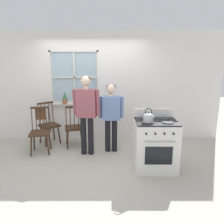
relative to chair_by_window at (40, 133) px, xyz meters
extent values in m
plane|color=#B2AD9E|center=(1.08, -0.47, -0.45)|extent=(16.00, 16.00, 0.00)
cube|color=white|center=(-1.04, 0.93, 0.90)|extent=(2.16, 0.06, 2.70)
cube|color=white|center=(2.76, 0.93, 0.90)|extent=(3.04, 0.06, 2.70)
cube|color=white|center=(0.64, 0.93, 0.01)|extent=(1.20, 0.06, 0.93)
cube|color=white|center=(0.64, 0.93, 2.01)|extent=(1.20, 0.06, 0.48)
cube|color=silver|center=(0.64, 0.85, 0.46)|extent=(1.26, 0.10, 0.03)
cube|color=#9EB7C6|center=(0.64, 0.94, 1.12)|extent=(1.14, 0.01, 1.23)
cube|color=silver|center=(0.64, 0.91, 1.12)|extent=(0.04, 0.02, 1.29)
cube|color=silver|center=(0.64, 0.91, 1.12)|extent=(1.20, 0.02, 0.04)
cube|color=silver|center=(0.06, 0.91, 1.12)|extent=(0.04, 0.03, 1.29)
cube|color=silver|center=(1.22, 0.91, 1.12)|extent=(0.04, 0.03, 1.29)
cube|color=silver|center=(0.64, 0.91, 1.75)|extent=(1.20, 0.03, 0.04)
cube|color=silver|center=(0.64, 0.91, 0.50)|extent=(1.20, 0.03, 0.04)
cube|color=#3D2819|center=(0.00, -0.02, 0.00)|extent=(0.48, 0.46, 0.04)
cylinder|color=#3D2819|center=(-0.14, -0.21, -0.24)|extent=(0.07, 0.07, 0.43)
cylinder|color=#3D2819|center=(0.20, -0.16, -0.24)|extent=(0.07, 0.07, 0.43)
cylinder|color=#3D2819|center=(-0.19, 0.11, -0.24)|extent=(0.07, 0.07, 0.43)
cylinder|color=#3D2819|center=(0.15, 0.16, -0.24)|extent=(0.07, 0.07, 0.43)
cylinder|color=#3D2819|center=(-0.20, 0.12, 0.25)|extent=(0.03, 0.07, 0.51)
cylinder|color=#3D2819|center=(-0.11, 0.13, 0.25)|extent=(0.03, 0.07, 0.51)
cylinder|color=#3D2819|center=(-0.02, 0.15, 0.25)|extent=(0.03, 0.07, 0.51)
cylinder|color=#3D2819|center=(0.07, 0.16, 0.25)|extent=(0.03, 0.07, 0.51)
cylinder|color=#3D2819|center=(0.16, 0.17, 0.25)|extent=(0.03, 0.07, 0.51)
cube|color=#3D2819|center=(-0.02, 0.15, 0.52)|extent=(0.38, 0.10, 0.04)
cube|color=#3D2819|center=(0.68, 0.37, 0.00)|extent=(0.50, 0.49, 0.04)
cylinder|color=#3D2819|center=(0.80, 0.57, -0.24)|extent=(0.07, 0.08, 0.43)
cylinder|color=#3D2819|center=(0.47, 0.49, -0.24)|extent=(0.08, 0.07, 0.43)
cylinder|color=#3D2819|center=(0.88, 0.26, -0.24)|extent=(0.08, 0.07, 0.43)
cylinder|color=#3D2819|center=(0.55, 0.18, -0.24)|extent=(0.07, 0.08, 0.43)
cylinder|color=#3D2819|center=(0.89, 0.25, 0.25)|extent=(0.03, 0.07, 0.51)
cylinder|color=#3D2819|center=(0.81, 0.23, 0.25)|extent=(0.03, 0.07, 0.51)
cylinder|color=#3D2819|center=(0.72, 0.21, 0.25)|extent=(0.03, 0.07, 0.51)
cylinder|color=#3D2819|center=(0.63, 0.19, 0.25)|extent=(0.03, 0.07, 0.51)
cylinder|color=#3D2819|center=(0.54, 0.17, 0.25)|extent=(0.03, 0.07, 0.51)
cube|color=#3D2819|center=(0.72, 0.21, 0.52)|extent=(0.38, 0.13, 0.04)
cube|color=#3D2819|center=(0.05, 0.54, 0.00)|extent=(0.58, 0.57, 0.04)
cylinder|color=#3D2819|center=(0.01, 0.31, -0.24)|extent=(0.06, 0.09, 0.43)
cylinder|color=#3D2819|center=(0.28, 0.52, -0.24)|extent=(0.09, 0.06, 0.43)
cylinder|color=#3D2819|center=(-0.19, 0.56, -0.24)|extent=(0.09, 0.06, 0.43)
cylinder|color=#3D2819|center=(0.08, 0.77, -0.24)|extent=(0.06, 0.09, 0.43)
cylinder|color=#3D2819|center=(-0.20, 0.56, 0.25)|extent=(0.06, 0.07, 0.51)
cylinder|color=#3D2819|center=(-0.13, 0.61, 0.25)|extent=(0.06, 0.07, 0.51)
cylinder|color=#3D2819|center=(-0.06, 0.67, 0.25)|extent=(0.06, 0.07, 0.51)
cylinder|color=#3D2819|center=(0.01, 0.73, 0.25)|extent=(0.06, 0.07, 0.51)
cylinder|color=#3D2819|center=(0.08, 0.78, 0.25)|extent=(0.06, 0.07, 0.51)
cube|color=#3D2819|center=(-0.06, 0.67, 0.52)|extent=(0.32, 0.27, 0.04)
cylinder|color=black|center=(0.95, -0.08, -0.04)|extent=(0.12, 0.12, 0.83)
cylinder|color=black|center=(1.11, -0.10, -0.04)|extent=(0.12, 0.12, 0.83)
cube|color=#934C56|center=(1.03, -0.09, 0.66)|extent=(0.43, 0.25, 0.58)
cylinder|color=#934C56|center=(0.79, -0.08, 0.69)|extent=(0.09, 0.12, 0.54)
cylinder|color=#934C56|center=(1.27, -0.13, 0.69)|extent=(0.09, 0.12, 0.54)
cylinder|color=beige|center=(1.03, -0.09, 0.99)|extent=(0.10, 0.10, 0.07)
sphere|color=beige|center=(1.03, -0.09, 1.13)|extent=(0.20, 0.20, 0.20)
ellipsoid|color=brown|center=(1.03, -0.07, 1.14)|extent=(0.20, 0.20, 0.16)
cylinder|color=black|center=(1.47, 0.07, -0.09)|extent=(0.12, 0.12, 0.73)
cylinder|color=black|center=(1.62, 0.07, -0.09)|extent=(0.12, 0.12, 0.73)
cube|color=#6B84B7|center=(1.54, 0.07, 0.53)|extent=(0.39, 0.22, 0.51)
cylinder|color=#6B84B7|center=(1.31, 0.04, 0.55)|extent=(0.08, 0.11, 0.47)
cylinder|color=#6B84B7|center=(1.77, 0.05, 0.55)|extent=(0.08, 0.11, 0.47)
cylinder|color=beige|center=(1.54, 0.07, 0.82)|extent=(0.10, 0.10, 0.06)
sphere|color=beige|center=(1.54, 0.07, 0.95)|extent=(0.20, 0.20, 0.20)
ellipsoid|color=black|center=(1.54, 0.08, 0.96)|extent=(0.20, 0.20, 0.16)
cube|color=white|center=(2.36, -0.74, 0.00)|extent=(0.76, 0.64, 0.90)
cube|color=black|center=(2.36, -0.74, 0.46)|extent=(0.74, 0.61, 0.02)
cylinder|color=#2D2D30|center=(2.19, -0.87, 0.48)|extent=(0.20, 0.20, 0.02)
cylinder|color=#2D2D30|center=(2.53, -0.87, 0.48)|extent=(0.20, 0.20, 0.02)
cylinder|color=#2D2D30|center=(2.19, -0.61, 0.48)|extent=(0.20, 0.20, 0.02)
cylinder|color=#2D2D30|center=(2.53, -0.61, 0.48)|extent=(0.20, 0.20, 0.02)
cube|color=white|center=(2.36, -0.45, 0.55)|extent=(0.76, 0.06, 0.16)
cube|color=black|center=(2.36, -1.06, -0.06)|extent=(0.47, 0.01, 0.32)
cylinder|color=silver|center=(2.36, -1.09, 0.19)|extent=(0.53, 0.02, 0.02)
cylinder|color=#232326|center=(2.13, -1.07, 0.34)|extent=(0.04, 0.02, 0.04)
cylinder|color=#232326|center=(2.28, -1.07, 0.34)|extent=(0.04, 0.02, 0.04)
cylinder|color=#232326|center=(2.43, -1.07, 0.34)|extent=(0.04, 0.02, 0.04)
cylinder|color=#232326|center=(2.58, -1.07, 0.34)|extent=(0.04, 0.02, 0.04)
cylinder|color=#B7B7BC|center=(2.19, -0.87, 0.55)|extent=(0.17, 0.17, 0.12)
ellipsoid|color=#B7B7BC|center=(2.19, -0.87, 0.61)|extent=(0.16, 0.16, 0.07)
sphere|color=black|center=(2.19, -0.87, 0.65)|extent=(0.03, 0.03, 0.03)
cylinder|color=#B7B7BC|center=(2.27, -0.87, 0.56)|extent=(0.08, 0.03, 0.07)
torus|color=black|center=(2.19, -0.87, 0.67)|extent=(0.12, 0.01, 0.12)
cylinder|color=#935B3D|center=(0.38, 0.84, 0.54)|extent=(0.11, 0.11, 0.12)
cylinder|color=#33261C|center=(0.38, 0.84, 0.59)|extent=(0.10, 0.10, 0.01)
cone|color=#388447|center=(0.40, 0.85, 0.69)|extent=(0.06, 0.05, 0.20)
cone|color=#388447|center=(0.39, 0.86, 0.64)|extent=(0.04, 0.05, 0.09)
cone|color=#388447|center=(0.37, 0.85, 0.68)|extent=(0.08, 0.07, 0.18)
cone|color=#388447|center=(0.37, 0.84, 0.67)|extent=(0.06, 0.04, 0.16)
cone|color=#388447|center=(0.38, 0.83, 0.64)|extent=(0.04, 0.05, 0.09)
cone|color=#388447|center=(0.40, 0.83, 0.69)|extent=(0.08, 0.07, 0.20)
cube|color=brown|center=(-0.04, 0.23, 0.37)|extent=(0.23, 0.12, 0.26)
torus|color=brown|center=(-0.02, 0.16, 0.54)|extent=(0.14, 0.14, 0.01)
camera|label=1|loc=(1.56, -4.51, 1.51)|focal=35.00mm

